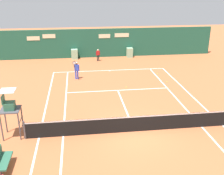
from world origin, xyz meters
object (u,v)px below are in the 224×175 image
Objects in this scene: umpire_chair at (10,107)px; ball_kid_right_post at (98,54)px; tennis_ball_by_sideline at (167,82)px; tennis_ball_near_service_line at (126,87)px; tennis_ball_mid_court at (157,74)px; player_bench at (2,159)px; player_on_baseline at (76,69)px.

umpire_chair is 2.09× the size of ball_kid_right_post.
tennis_ball_near_service_line is at bearing -168.11° from tennis_ball_by_sideline.
tennis_ball_near_service_line is (-3.47, -3.04, 0.00)m from tennis_ball_mid_court.
tennis_ball_mid_court is at bearing 139.05° from player_bench.
ball_kid_right_post is at bearing 133.63° from tennis_ball_mid_court.
player_on_baseline reaches higher than player_bench.
player_on_baseline reaches higher than tennis_ball_mid_court.
player_on_baseline is 7.84m from tennis_ball_by_sideline.
ball_kid_right_post is (2.34, 5.72, -0.18)m from player_on_baseline.
player_on_baseline reaches higher than ball_kid_right_post.
tennis_ball_mid_court is 1.00× the size of tennis_ball_by_sideline.
tennis_ball_mid_court is 4.61m from tennis_ball_near_service_line.
tennis_ball_near_service_line is at bearing 140.66° from player_on_baseline.
ball_kid_right_post is 8.52m from tennis_ball_near_service_line.
player_on_baseline is (3.43, 12.06, 0.41)m from player_bench.
umpire_chair is 39.58× the size of tennis_ball_near_service_line.
tennis_ball_mid_court and tennis_ball_by_sideline have the same top height.
ball_kid_right_post is (5.88, 14.88, -0.99)m from umpire_chair.
ball_kid_right_post reaches higher than player_bench.
tennis_ball_mid_court is at bearing 123.12° from ball_kid_right_post.
player_bench is at bearing 61.50° from ball_kid_right_post.
tennis_ball_mid_court is at bearing 94.17° from tennis_ball_by_sideline.
umpire_chair reaches higher than player_bench.
ball_kid_right_post is at bearing 100.75° from tennis_ball_near_service_line.
player_on_baseline reaches higher than tennis_ball_by_sideline.
ball_kid_right_post is 18.91× the size of tennis_ball_by_sideline.
tennis_ball_mid_court is (7.40, 0.42, -0.89)m from player_on_baseline.
tennis_ball_mid_court is at bearing 131.22° from umpire_chair.
ball_kid_right_post is at bearing -117.91° from player_on_baseline.
player_on_baseline is at bearing -176.77° from tennis_ball_mid_court.
player_bench is 21.08× the size of tennis_ball_by_sideline.
tennis_ball_near_service_line is (7.46, 6.54, -1.70)m from umpire_chair.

